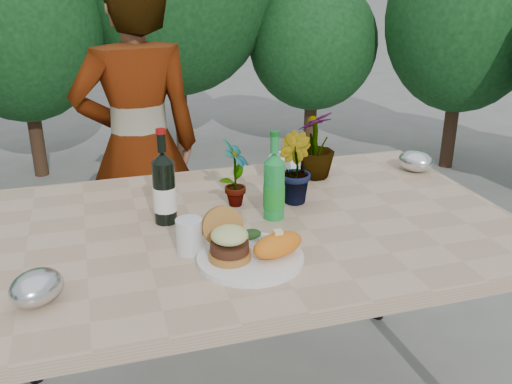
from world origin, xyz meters
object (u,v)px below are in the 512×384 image
object	(u,v)px
patio_table	(248,240)
person	(139,149)
wine_bottle	(164,189)
dinner_plate	(250,258)

from	to	relation	value
patio_table	person	distance (m)	0.91
wine_bottle	person	distance (m)	0.81
wine_bottle	dinner_plate	bearing A→B (deg)	-64.60
dinner_plate	wine_bottle	xyz separation A→B (m)	(-0.17, 0.30, 0.10)
patio_table	wine_bottle	xyz separation A→B (m)	(-0.23, 0.08, 0.16)
patio_table	dinner_plate	distance (m)	0.24
patio_table	wine_bottle	distance (m)	0.30
dinner_plate	person	bearing A→B (deg)	98.83
dinner_plate	wine_bottle	distance (m)	0.36
patio_table	wine_bottle	size ratio (longest dim) A/B	5.56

